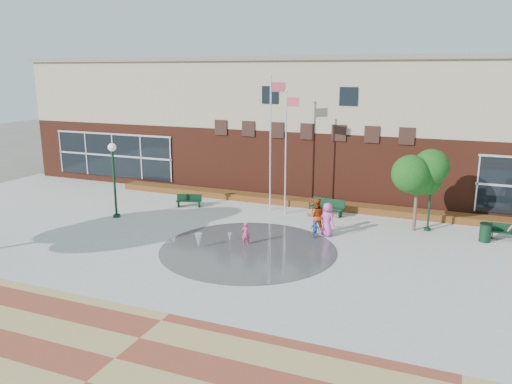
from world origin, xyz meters
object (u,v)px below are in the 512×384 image
at_px(flagpole_left, 271,137).
at_px(bench_left, 189,203).
at_px(flagpole_right, 286,146).
at_px(child_splash, 246,234).
at_px(trash_can, 485,232).

xyz_separation_m(flagpole_left, bench_left, (-4.99, -1.21, -4.24)).
relative_size(flagpole_right, child_splash, 6.43).
relative_size(flagpole_left, child_splash, 7.17).
distance_m(flagpole_left, flagpole_right, 1.22).
bearing_deg(flagpole_right, flagpole_left, 175.38).
bearing_deg(child_splash, trash_can, -176.15).
xyz_separation_m(flagpole_left, flagpole_right, (1.08, -0.36, -0.45)).
xyz_separation_m(flagpole_right, trash_can, (10.80, -1.00, -3.56)).
distance_m(bench_left, child_splash, 7.87).
height_order(flagpole_right, bench_left, flagpole_right).
height_order(flagpole_right, trash_can, flagpole_right).
xyz_separation_m(trash_can, child_splash, (-10.82, -4.89, 0.07)).
relative_size(flagpole_left, trash_can, 8.34).
bearing_deg(bench_left, child_splash, -57.32).
bearing_deg(bench_left, flagpole_right, -9.54).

